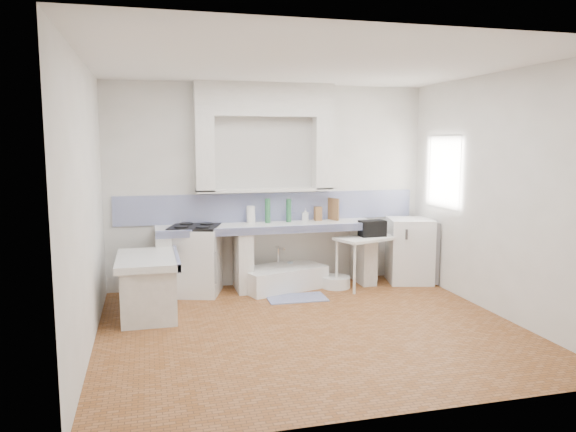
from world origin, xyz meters
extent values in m
plane|color=brown|center=(0.00, 0.00, 0.00)|extent=(4.50, 4.50, 0.00)
plane|color=white|center=(0.00, 0.00, 2.80)|extent=(4.50, 4.50, 0.00)
plane|color=white|center=(0.00, 2.00, 1.40)|extent=(4.50, 0.00, 4.50)
plane|color=white|center=(0.00, -2.00, 1.40)|extent=(4.50, 0.00, 4.50)
plane|color=white|center=(-2.25, 0.00, 1.40)|extent=(0.00, 4.50, 4.50)
plane|color=white|center=(2.25, 0.00, 1.40)|extent=(0.00, 4.50, 4.50)
cube|color=white|center=(-0.10, 1.88, 2.58)|extent=(1.90, 0.25, 0.45)
cube|color=#362011|center=(2.42, 1.20, 1.60)|extent=(0.35, 0.86, 1.06)
cube|color=white|center=(2.28, 1.20, 1.98)|extent=(0.01, 0.84, 0.24)
cube|color=white|center=(-0.10, 1.70, 0.86)|extent=(3.00, 0.60, 0.08)
cube|color=navy|center=(-0.10, 1.42, 0.86)|extent=(3.00, 0.04, 0.10)
cube|color=white|center=(-1.50, 1.70, 0.41)|extent=(0.20, 0.55, 0.82)
cube|color=white|center=(-0.45, 1.70, 0.41)|extent=(0.20, 0.55, 0.82)
cube|color=white|center=(1.30, 1.70, 0.41)|extent=(0.20, 0.55, 0.82)
cube|color=white|center=(-1.70, 0.90, 0.66)|extent=(0.70, 1.10, 0.08)
cube|color=white|center=(-1.70, 0.90, 0.31)|extent=(0.60, 1.00, 0.62)
cube|color=navy|center=(-1.37, 0.90, 0.66)|extent=(0.04, 1.10, 0.10)
cube|color=navy|center=(0.00, 1.99, 1.10)|extent=(4.27, 0.03, 0.40)
cube|color=white|center=(-1.10, 1.69, 0.44)|extent=(0.78, 0.77, 0.89)
cube|color=white|center=(0.09, 1.66, 0.14)|extent=(1.28, 0.94, 0.28)
cube|color=white|center=(1.24, 1.45, 0.35)|extent=(0.96, 0.73, 0.04)
cube|color=white|center=(1.95, 1.57, 0.46)|extent=(0.72, 0.72, 0.92)
cylinder|color=#AA441E|center=(-0.07, 1.68, 0.14)|extent=(0.33, 0.33, 0.29)
cylinder|color=#EA562F|center=(0.20, 1.68, 0.15)|extent=(0.41, 0.41, 0.29)
cylinder|color=blue|center=(0.37, 1.69, 0.14)|extent=(0.37, 0.37, 0.29)
cylinder|color=white|center=(0.82, 1.52, 0.08)|extent=(0.40, 0.40, 0.15)
cylinder|color=silver|center=(-0.01, 1.85, 0.14)|extent=(0.09, 0.09, 0.27)
cylinder|color=silver|center=(0.25, 1.85, 0.16)|extent=(0.10, 0.10, 0.32)
cube|color=black|center=(1.33, 1.47, 0.82)|extent=(0.36, 0.21, 0.22)
cylinder|color=#29653D|center=(-0.08, 1.81, 1.07)|extent=(0.10, 0.10, 0.34)
cylinder|color=#29653D|center=(0.22, 1.82, 1.06)|extent=(0.09, 0.09, 0.32)
cube|color=olive|center=(0.66, 1.85, 1.00)|extent=(0.10, 0.09, 0.20)
cube|color=olive|center=(0.89, 1.85, 1.06)|extent=(0.10, 0.22, 0.32)
cylinder|color=white|center=(-0.31, 1.85, 1.02)|extent=(0.12, 0.12, 0.24)
imported|color=white|center=(0.47, 1.85, 0.99)|extent=(0.11, 0.11, 0.18)
cube|color=navy|center=(0.15, 1.13, 0.01)|extent=(0.77, 0.46, 0.01)
camera|label=1|loc=(-1.67, -5.50, 2.01)|focal=34.18mm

